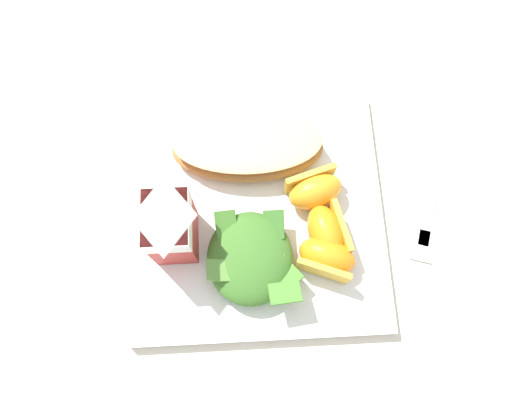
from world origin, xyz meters
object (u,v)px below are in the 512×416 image
(white_plate, at_px, (256,213))
(orange_wedge_middle, at_px, (327,232))
(milk_carton, at_px, (169,225))
(cheesy_pizza_bread, at_px, (248,147))
(orange_wedge_front, at_px, (326,258))
(metal_fork, at_px, (431,196))
(green_salad_pile, at_px, (250,258))
(orange_wedge_rear, at_px, (315,190))

(white_plate, xyz_separation_m, orange_wedge_middle, (-0.03, -0.07, 0.03))
(milk_carton, bearing_deg, white_plate, -72.16)
(orange_wedge_middle, bearing_deg, white_plate, 65.85)
(cheesy_pizza_bread, height_order, milk_carton, milk_carton)
(cheesy_pizza_bread, relative_size, orange_wedge_front, 2.49)
(orange_wedge_middle, bearing_deg, milk_carton, 88.11)
(white_plate, distance_m, metal_fork, 0.20)
(cheesy_pizza_bread, distance_m, metal_fork, 0.22)
(orange_wedge_middle, xyz_separation_m, metal_fork, (0.04, -0.13, -0.03))
(green_salad_pile, height_order, orange_wedge_middle, green_salad_pile)
(green_salad_pile, xyz_separation_m, orange_wedge_rear, (0.07, -0.07, -0.00))
(green_salad_pile, distance_m, metal_fork, 0.22)
(cheesy_pizza_bread, height_order, green_salad_pile, green_salad_pile)
(green_salad_pile, relative_size, metal_fork, 0.55)
(cheesy_pizza_bread, bearing_deg, orange_wedge_front, -149.54)
(cheesy_pizza_bread, xyz_separation_m, milk_carton, (-0.10, 0.08, 0.04))
(milk_carton, height_order, orange_wedge_front, milk_carton)
(white_plate, height_order, green_salad_pile, green_salad_pile)
(cheesy_pizza_bread, distance_m, orange_wedge_front, 0.15)
(cheesy_pizza_bread, relative_size, orange_wedge_middle, 2.58)
(milk_carton, distance_m, orange_wedge_front, 0.16)
(white_plate, distance_m, green_salad_pile, 0.06)
(orange_wedge_front, xyz_separation_m, orange_wedge_rear, (0.07, 0.01, 0.00))
(milk_carton, relative_size, orange_wedge_middle, 1.65)
(white_plate, xyz_separation_m, orange_wedge_rear, (0.01, -0.06, 0.03))
(white_plate, distance_m, milk_carton, 0.11)
(metal_fork, bearing_deg, white_plate, 93.05)
(white_plate, height_order, orange_wedge_rear, orange_wedge_rear)
(green_salad_pile, xyz_separation_m, orange_wedge_middle, (0.02, -0.08, -0.00))
(cheesy_pizza_bread, height_order, orange_wedge_middle, orange_wedge_middle)
(milk_carton, xyz_separation_m, orange_wedge_rear, (0.04, -0.15, -0.04))
(white_plate, bearing_deg, orange_wedge_middle, -114.15)
(green_salad_pile, height_order, metal_fork, green_salad_pile)
(orange_wedge_rear, height_order, metal_fork, orange_wedge_rear)
(milk_carton, bearing_deg, orange_wedge_middle, -91.89)
(white_plate, relative_size, metal_fork, 1.51)
(cheesy_pizza_bread, relative_size, green_salad_pile, 1.69)
(milk_carton, relative_size, metal_fork, 0.60)
(white_plate, relative_size, milk_carton, 2.55)
(cheesy_pizza_bread, bearing_deg, green_salad_pile, 178.64)
(milk_carton, height_order, orange_wedge_middle, milk_carton)
(cheesy_pizza_bread, xyz_separation_m, metal_fork, (-0.06, -0.21, -0.03))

